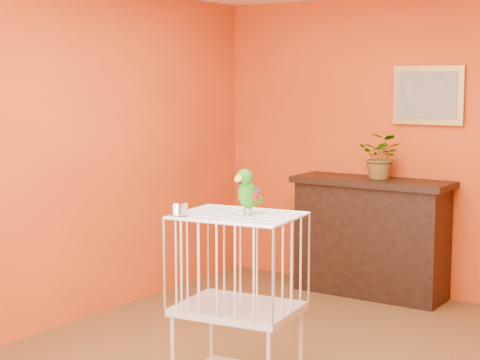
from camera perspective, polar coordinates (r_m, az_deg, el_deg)
The scene contains 7 objects.
room_shell at distance 5.01m, azimuth 4.18°, elevation 3.70°, with size 4.50×4.50×4.50m.
console_cabinet at distance 7.11m, azimuth 9.27°, elevation -4.02°, with size 1.39×0.50×1.03m.
potted_plant at distance 7.00m, azimuth 10.11°, elevation 1.33°, with size 0.36×0.40×0.31m, color #26722D.
framed_picture at distance 7.01m, azimuth 13.23°, elevation 5.89°, with size 0.62×0.04×0.50m.
birdcage at distance 4.89m, azimuth -0.15°, elevation -8.52°, with size 0.77×0.63×1.08m.
feed_cup at distance 4.75m, azimuth -4.40°, elevation -2.03°, with size 0.11×0.11×0.07m, color silver.
parrot at distance 4.77m, azimuth 0.53°, elevation -0.80°, with size 0.13×0.25×0.28m.
Camera 1 is at (2.47, -4.35, 1.89)m, focal length 60.00 mm.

